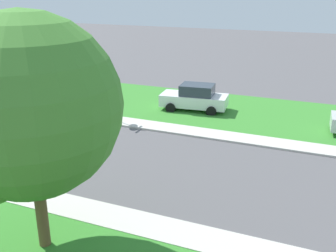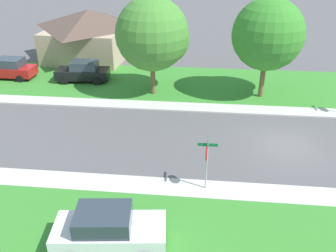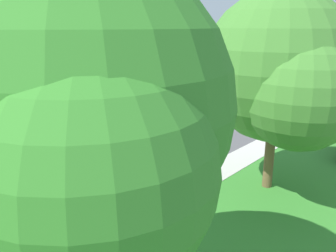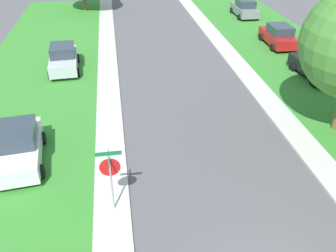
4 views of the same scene
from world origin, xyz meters
name	(u,v)px [view 3 (image 3 of 4)]	position (x,y,z in m)	size (l,w,h in m)	color
sidewalk_east	(254,151)	(4.70, 12.00, 0.05)	(1.40, 56.00, 0.10)	beige
sidewalk_west	(126,118)	(-4.70, 12.00, 0.05)	(1.40, 56.00, 0.10)	beige
lawn_west	(84,108)	(-9.40, 12.00, 0.04)	(8.00, 56.00, 0.08)	#38842D
stop_sign_far_corner	(16,112)	(-4.61, 4.70, 1.89)	(0.92, 0.92, 2.77)	#9E9EA3
car_white_across_road	(44,107)	(-8.67, 8.37, 0.87)	(2.39, 4.47, 1.76)	white
car_silver_behind_trees	(163,87)	(-7.68, 18.92, 0.87)	(2.23, 4.40, 1.76)	silver
tree_sidewalk_near	(90,119)	(7.48, 0.48, 4.57)	(5.44, 5.06, 7.27)	brown
tree_corner_large	(283,74)	(7.22, 8.62, 4.45)	(5.68, 5.29, 7.27)	brown
tree_across_right	(264,44)	(-6.58, 35.16, 3.93)	(5.74, 5.34, 6.78)	brown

